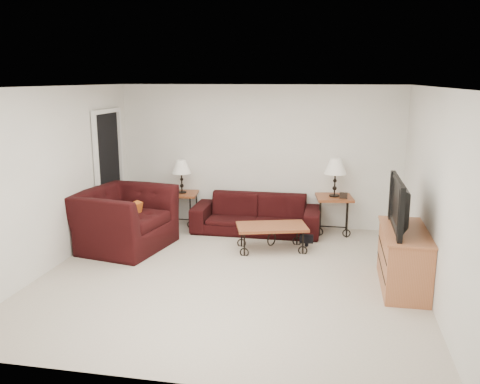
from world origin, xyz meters
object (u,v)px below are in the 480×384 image
at_px(lamp_right, 335,178).
at_px(armchair, 123,219).
at_px(sofa, 256,214).
at_px(side_table_right, 333,215).
at_px(coffee_table, 272,238).
at_px(tv_stand, 404,259).
at_px(side_table_left, 182,209).
at_px(backpack, 307,234).
at_px(television, 406,205).
at_px(lamp_left, 182,177).

height_order(lamp_right, armchair, lamp_right).
xyz_separation_m(sofa, side_table_right, (1.31, 0.18, 0.01)).
bearing_deg(lamp_right, side_table_right, 0.00).
bearing_deg(coffee_table, tv_stand, -31.07).
distance_m(side_table_left, armchair, 1.49).
xyz_separation_m(sofa, backpack, (0.91, -0.65, -0.11)).
height_order(side_table_left, television, television).
bearing_deg(backpack, tv_stand, -34.19).
bearing_deg(lamp_right, television, -68.27).
height_order(armchair, television, television).
height_order(sofa, backpack, sofa).
bearing_deg(side_table_left, side_table_right, 0.00).
height_order(side_table_right, lamp_left, lamp_left).
bearing_deg(tv_stand, lamp_left, 148.72).
xyz_separation_m(lamp_right, backpack, (-0.40, -0.83, -0.76)).
bearing_deg(armchair, coffee_table, -71.56).
bearing_deg(tv_stand, armchair, 169.06).
bearing_deg(armchair, tv_stand, -89.93).
relative_size(lamp_right, armchair, 0.46).
height_order(sofa, lamp_right, lamp_right).
bearing_deg(side_table_left, lamp_left, 0.00).
relative_size(sofa, lamp_left, 3.66).
bearing_deg(backpack, television, -34.64).
bearing_deg(tv_stand, side_table_right, 112.18).
distance_m(side_table_left, lamp_left, 0.59).
distance_m(side_table_left, backpack, 2.44).
bearing_deg(sofa, coffee_table, -66.95).
bearing_deg(side_table_right, lamp_left, -180.00).
bearing_deg(lamp_right, sofa, -172.18).
bearing_deg(side_table_right, television, -68.27).
relative_size(armchair, tv_stand, 1.13).
relative_size(lamp_left, backpack, 1.42).
height_order(lamp_right, coffee_table, lamp_right).
distance_m(side_table_left, coffee_table, 2.07).
distance_m(lamp_left, coffee_table, 2.18).
height_order(side_table_left, tv_stand, tv_stand).
height_order(lamp_left, coffee_table, lamp_left).
bearing_deg(backpack, armchair, -157.05).
bearing_deg(side_table_left, lamp_right, 0.00).
bearing_deg(side_table_right, coffee_table, -130.63).
xyz_separation_m(sofa, lamp_right, (1.31, 0.18, 0.65)).
relative_size(side_table_left, lamp_left, 1.00).
bearing_deg(lamp_right, lamp_left, -180.00).
bearing_deg(tv_stand, sofa, 137.78).
bearing_deg(sofa, backpack, -35.65).
height_order(side_table_right, coffee_table, side_table_right).
relative_size(sofa, side_table_right, 3.36).
height_order(sofa, lamp_left, lamp_left).
distance_m(side_table_right, armchair, 3.50).
distance_m(lamp_left, lamp_right, 2.69).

